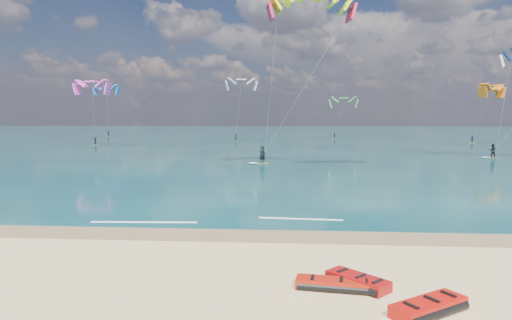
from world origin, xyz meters
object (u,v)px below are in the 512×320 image
(packed_kite_right, at_px, (429,313))
(packed_kite_mid, at_px, (358,286))
(kitesurfer_main, at_px, (285,77))
(packed_kite_left, at_px, (337,289))

(packed_kite_right, bearing_deg, packed_kite_mid, 96.66)
(packed_kite_mid, distance_m, packed_kite_right, 2.49)
(packed_kite_mid, bearing_deg, kitesurfer_main, 138.76)
(packed_kite_left, distance_m, packed_kite_right, 2.81)
(packed_kite_right, relative_size, kitesurfer_main, 0.14)
(packed_kite_left, xyz_separation_m, packed_kite_mid, (0.68, 0.30, 0.00))
(packed_kite_left, xyz_separation_m, packed_kite_right, (2.34, -1.56, 0.00))
(kitesurfer_main, bearing_deg, packed_kite_left, -121.26)
(packed_kite_left, xyz_separation_m, kitesurfer_main, (-1.90, 32.74, 9.23))
(packed_kite_right, bearing_deg, packed_kite_left, 111.30)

